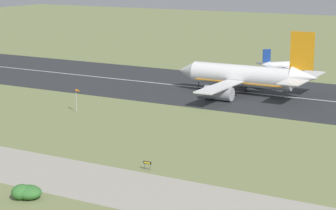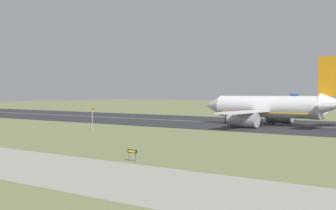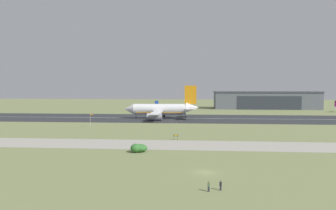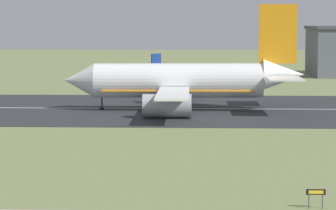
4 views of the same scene
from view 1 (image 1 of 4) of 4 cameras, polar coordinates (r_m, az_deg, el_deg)
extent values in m
plane|color=#7A8451|center=(129.55, 5.52, -4.27)|extent=(708.83, 708.83, 0.00)
cube|color=#2B2D30|center=(183.58, 13.23, 0.39)|extent=(468.83, 51.53, 0.06)
cube|color=silver|center=(183.57, 13.23, 0.40)|extent=(421.95, 0.70, 0.01)
cube|color=#A8A393|center=(106.63, -0.62, -7.87)|extent=(351.63, 16.94, 0.05)
cylinder|color=white|center=(187.83, 6.44, 2.56)|extent=(29.80, 6.40, 6.18)
cone|color=white|center=(195.26, 1.67, 3.00)|extent=(5.57, 6.15, 6.11)
cone|color=white|center=(181.35, 11.84, 2.38)|extent=(7.39, 5.56, 5.51)
cube|color=black|center=(193.70, 2.47, 3.28)|extent=(1.15, 5.19, 0.44)
cube|color=orange|center=(188.12, 6.42, 2.06)|extent=(26.81, 6.07, 0.28)
cube|color=white|center=(200.64, 7.80, 2.83)|extent=(5.32, 21.15, 0.41)
cylinder|color=#A8A8B2|center=(199.83, 7.33, 2.19)|extent=(7.98, 3.86, 3.80)
cube|color=white|center=(176.01, 4.51, 1.59)|extent=(5.32, 21.15, 0.41)
cylinder|color=#A8A8B2|center=(178.34, 4.43, 1.03)|extent=(7.98, 3.86, 3.80)
cube|color=orange|center=(180.63, 11.60, 4.64)|extent=(6.64, 0.35, 10.37)
cube|color=white|center=(188.85, 12.35, 2.69)|extent=(5.90, 9.39, 0.24)
cube|color=white|center=(174.36, 10.84, 1.97)|extent=(5.90, 9.39, 0.24)
cylinder|color=black|center=(194.20, 2.70, 1.68)|extent=(0.24, 0.24, 2.30)
cylinder|color=black|center=(194.38, 2.69, 1.41)|extent=(0.84, 0.84, 0.44)
cylinder|color=black|center=(191.93, 6.81, 1.48)|extent=(0.24, 0.24, 2.30)
cylinder|color=black|center=(192.10, 6.80, 1.21)|extent=(0.84, 0.84, 0.44)
cylinder|color=black|center=(185.31, 5.93, 1.12)|extent=(0.24, 0.24, 2.30)
cylinder|color=black|center=(185.49, 5.93, 0.84)|extent=(0.84, 0.84, 0.44)
cylinder|color=silver|center=(224.36, 10.04, 3.43)|extent=(9.16, 9.54, 2.58)
cone|color=silver|center=(227.35, 11.51, 3.48)|extent=(3.47, 3.46, 2.58)
cone|color=silver|center=(221.29, 8.46, 3.48)|extent=(3.82, 3.85, 2.32)
cube|color=black|center=(226.68, 11.23, 3.60)|extent=(2.35, 2.30, 0.44)
cube|color=navy|center=(224.47, 10.04, 3.25)|extent=(8.34, 8.68, 0.20)
cube|color=silver|center=(219.89, 10.71, 3.11)|extent=(7.19, 6.91, 0.40)
cylinder|color=#A8A8B2|center=(220.80, 10.71, 2.87)|extent=(3.46, 3.55, 1.60)
cube|color=silver|center=(229.19, 9.49, 3.52)|extent=(7.19, 6.91, 0.40)
cylinder|color=#A8A8B2|center=(228.96, 9.64, 3.24)|extent=(3.46, 3.55, 1.60)
cube|color=navy|center=(221.05, 8.59, 4.26)|extent=(2.12, 2.24, 4.39)
cube|color=silver|center=(218.41, 8.84, 3.34)|extent=(4.57, 4.50, 0.24)
cube|color=silver|center=(224.25, 8.11, 3.59)|extent=(4.57, 4.50, 0.24)
cylinder|color=black|center=(226.58, 10.96, 2.92)|extent=(0.24, 0.24, 1.75)
cylinder|color=black|center=(226.68, 10.95, 2.76)|extent=(0.84, 0.84, 0.44)
cylinder|color=black|center=(223.21, 10.14, 2.82)|extent=(0.24, 0.24, 1.75)
cylinder|color=black|center=(223.31, 10.13, 2.65)|extent=(0.84, 0.84, 0.44)
cylinder|color=black|center=(225.93, 9.78, 2.94)|extent=(0.24, 0.24, 1.75)
cylinder|color=black|center=(226.04, 9.78, 2.78)|extent=(0.84, 0.84, 0.44)
ellipsoid|color=#387533|center=(107.28, -12.67, -7.39)|extent=(2.96, 3.35, 2.40)
ellipsoid|color=#387533|center=(107.28, -12.06, -7.43)|extent=(4.55, 3.78, 2.16)
cylinder|color=#B7B7BC|center=(165.59, -8.00, 0.37)|extent=(0.14, 0.14, 5.91)
cone|color=orange|center=(164.21, -7.82, 1.23)|extent=(1.90, 1.12, 0.60)
cylinder|color=#4C4C51|center=(119.31, -2.05, -5.38)|extent=(0.10, 0.10, 1.18)
cylinder|color=#4C4C51|center=(118.73, -1.57, -5.46)|extent=(0.10, 0.10, 1.18)
cube|color=black|center=(118.77, -1.81, -5.04)|extent=(1.65, 0.12, 0.48)
cube|color=yellow|center=(118.72, -1.83, -5.05)|extent=(1.25, 0.02, 0.29)
camera|label=2|loc=(57.65, 9.25, -15.81)|focal=50.00mm
camera|label=3|loc=(57.87, -71.36, -15.39)|focal=35.00mm
camera|label=4|loc=(78.47, -35.55, -5.52)|focal=85.00mm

